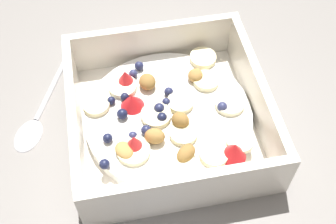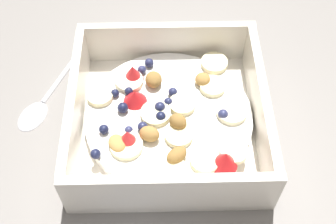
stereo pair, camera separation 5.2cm
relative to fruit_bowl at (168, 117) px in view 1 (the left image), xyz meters
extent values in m
plane|color=gray|center=(0.00, -0.01, -0.02)|extent=(2.40, 2.40, 0.00)
cube|color=white|center=(0.00, 0.00, -0.02)|extent=(0.22, 0.22, 0.01)
cube|color=white|center=(0.00, -0.11, 0.01)|extent=(0.22, 0.01, 0.07)
cube|color=white|center=(0.00, 0.11, 0.01)|extent=(0.22, 0.01, 0.07)
cube|color=white|center=(-0.11, 0.00, 0.01)|extent=(0.01, 0.20, 0.07)
cube|color=white|center=(0.11, 0.00, 0.01)|extent=(0.01, 0.20, 0.07)
cylinder|color=white|center=(0.00, 0.00, 0.00)|extent=(0.20, 0.20, 0.02)
cylinder|color=#F4EAB7|center=(0.00, 0.08, 0.01)|extent=(0.04, 0.04, 0.01)
cylinder|color=beige|center=(-0.01, 0.03, 0.01)|extent=(0.04, 0.04, 0.01)
cylinder|color=beige|center=(-0.02, -0.01, 0.01)|extent=(0.04, 0.04, 0.01)
cylinder|color=#F7EFC6|center=(0.05, -0.05, 0.01)|extent=(0.05, 0.05, 0.01)
cylinder|color=#F4EAB7|center=(-0.07, 0.05, 0.01)|extent=(0.04, 0.04, 0.01)
cylinder|color=#F4EAB7|center=(0.05, 0.04, 0.01)|extent=(0.05, 0.05, 0.01)
cylinder|color=#F4EAB7|center=(-0.04, 0.06, 0.01)|extent=(0.05, 0.05, 0.01)
cylinder|color=#F4EAB7|center=(-0.06, -0.04, 0.01)|extent=(0.04, 0.04, 0.01)
cylinder|color=beige|center=(-0.06, -0.08, 0.01)|extent=(0.04, 0.04, 0.01)
cylinder|color=beige|center=(0.01, 0.00, 0.01)|extent=(0.05, 0.05, 0.01)
cylinder|color=#F7EFC6|center=(-0.08, 0.00, 0.01)|extent=(0.04, 0.04, 0.01)
cylinder|color=beige|center=(0.08, -0.03, 0.01)|extent=(0.05, 0.05, 0.01)
cone|color=red|center=(0.04, -0.02, 0.01)|extent=(0.04, 0.04, 0.02)
cone|color=red|center=(-0.06, 0.07, 0.02)|extent=(0.04, 0.04, 0.02)
cone|color=red|center=(0.05, 0.04, 0.02)|extent=(0.03, 0.03, 0.02)
cone|color=red|center=(0.04, -0.06, 0.02)|extent=(0.03, 0.03, 0.02)
sphere|color=#191E3D|center=(0.05, -0.03, 0.01)|extent=(0.01, 0.01, 0.01)
sphere|color=#23284C|center=(0.00, -0.02, 0.01)|extent=(0.01, 0.01, 0.01)
sphere|color=#23284C|center=(-0.01, -0.03, 0.01)|extent=(0.01, 0.01, 0.01)
sphere|color=#191E3D|center=(0.01, 0.01, 0.01)|extent=(0.01, 0.01, 0.01)
sphere|color=#191E3D|center=(0.05, -0.01, 0.01)|extent=(0.01, 0.01, 0.01)
sphere|color=#191E3D|center=(0.08, 0.06, 0.01)|extent=(0.01, 0.01, 0.01)
sphere|color=#23284C|center=(0.01, -0.01, 0.01)|extent=(0.01, 0.01, 0.01)
sphere|color=#23284C|center=(0.03, 0.02, 0.01)|extent=(0.01, 0.01, 0.01)
sphere|color=#191E3D|center=(0.06, -0.03, 0.01)|extent=(0.01, 0.01, 0.01)
sphere|color=#23284C|center=(0.02, -0.08, 0.01)|extent=(0.01, 0.01, 0.01)
sphere|color=navy|center=(0.05, 0.02, 0.01)|extent=(0.01, 0.01, 0.01)
sphere|color=navy|center=(-0.06, 0.00, 0.01)|extent=(0.01, 0.01, 0.01)
sphere|color=navy|center=(0.03, -0.07, 0.01)|extent=(0.01, 0.01, 0.01)
sphere|color=#191E3D|center=(-0.01, 0.06, 0.01)|extent=(0.01, 0.01, 0.01)
sphere|color=#23284C|center=(0.06, 0.04, 0.01)|extent=(0.01, 0.01, 0.01)
sphere|color=#191E3D|center=(0.07, 0.02, 0.01)|extent=(0.01, 0.01, 0.01)
ellipsoid|color=#AD7F42|center=(-0.04, -0.05, 0.01)|extent=(0.03, 0.03, 0.01)
ellipsoid|color=olive|center=(0.02, -0.05, 0.01)|extent=(0.02, 0.02, 0.02)
ellipsoid|color=tan|center=(0.06, 0.04, 0.01)|extent=(0.03, 0.03, 0.01)
ellipsoid|color=olive|center=(-0.01, 0.06, 0.01)|extent=(0.03, 0.03, 0.02)
ellipsoid|color=olive|center=(-0.01, 0.02, 0.01)|extent=(0.03, 0.03, 0.02)
ellipsoid|color=#AD7F42|center=(0.02, 0.03, 0.01)|extent=(0.03, 0.02, 0.02)
ellipsoid|color=silver|center=(0.17, -0.02, -0.02)|extent=(0.05, 0.06, 0.01)
cylinder|color=silver|center=(0.13, -0.10, -0.02)|extent=(0.06, 0.12, 0.01)
camera|label=1|loc=(0.06, 0.30, 0.43)|focal=46.96mm
camera|label=2|loc=(0.01, 0.30, 0.43)|focal=46.96mm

